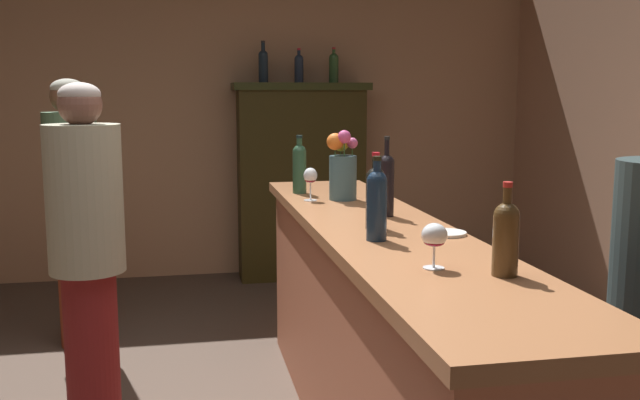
% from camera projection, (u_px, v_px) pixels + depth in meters
% --- Properties ---
extents(wall_back, '(5.72, 0.12, 2.68)m').
position_uv_depth(wall_back, '(204.00, 117.00, 5.98)').
color(wall_back, tan).
rests_on(wall_back, ground).
extents(bar_counter, '(0.57, 2.99, 1.01)m').
position_uv_depth(bar_counter, '(380.00, 341.00, 3.01)').
color(bar_counter, '#A75E41').
rests_on(bar_counter, ground).
extents(display_cabinet, '(1.11, 0.39, 1.62)m').
position_uv_depth(display_cabinet, '(301.00, 177.00, 5.92)').
color(display_cabinet, '#2E280E').
rests_on(display_cabinet, ground).
extents(wine_bottle_riesling, '(0.08, 0.08, 0.28)m').
position_uv_depth(wine_bottle_riesling, '(506.00, 235.00, 2.12)').
color(wine_bottle_riesling, '#4B351B').
rests_on(wine_bottle_riesling, bar_counter).
extents(wine_bottle_merlot, '(0.08, 0.08, 0.31)m').
position_uv_depth(wine_bottle_merlot, '(377.00, 202.00, 2.63)').
color(wine_bottle_merlot, '#17293F').
rests_on(wine_bottle_merlot, bar_counter).
extents(wine_bottle_syrah, '(0.08, 0.08, 0.32)m').
position_uv_depth(wine_bottle_syrah, '(299.00, 166.00, 3.86)').
color(wine_bottle_syrah, '#26482F').
rests_on(wine_bottle_syrah, bar_counter).
extents(wine_bottle_chardonnay, '(0.08, 0.08, 0.31)m').
position_uv_depth(wine_bottle_chardonnay, '(375.00, 195.00, 2.85)').
color(wine_bottle_chardonnay, black).
rests_on(wine_bottle_chardonnay, bar_counter).
extents(wine_bottle_pinot, '(0.07, 0.07, 0.35)m').
position_uv_depth(wine_bottle_pinot, '(386.00, 182.00, 3.14)').
color(wine_bottle_pinot, black).
rests_on(wine_bottle_pinot, bar_counter).
extents(wine_glass_front, '(0.08, 0.08, 0.14)m').
position_uv_depth(wine_glass_front, '(434.00, 237.00, 2.21)').
color(wine_glass_front, white).
rests_on(wine_glass_front, bar_counter).
extents(wine_glass_mid, '(0.07, 0.07, 0.17)m').
position_uv_depth(wine_glass_mid, '(310.00, 177.00, 3.59)').
color(wine_glass_mid, white).
rests_on(wine_glass_mid, bar_counter).
extents(flower_arrangement, '(0.16, 0.16, 0.36)m').
position_uv_depth(flower_arrangement, '(342.00, 168.00, 3.62)').
color(flower_arrangement, '#3A5961').
rests_on(flower_arrangement, bar_counter).
extents(cheese_plate, '(0.16, 0.16, 0.01)m').
position_uv_depth(cheese_plate, '(446.00, 233.00, 2.75)').
color(cheese_plate, white).
rests_on(cheese_plate, bar_counter).
extents(display_bottle_left, '(0.08, 0.08, 0.33)m').
position_uv_depth(display_bottle_left, '(263.00, 64.00, 5.73)').
color(display_bottle_left, '#192631').
rests_on(display_bottle_left, display_cabinet).
extents(display_bottle_midleft, '(0.07, 0.07, 0.28)m').
position_uv_depth(display_bottle_midleft, '(299.00, 67.00, 5.79)').
color(display_bottle_midleft, '#1E2839').
rests_on(display_bottle_midleft, display_cabinet).
extents(display_bottle_center, '(0.08, 0.08, 0.29)m').
position_uv_depth(display_bottle_center, '(334.00, 66.00, 5.84)').
color(display_bottle_center, '#2B4E27').
rests_on(display_bottle_center, display_cabinet).
extents(patron_in_grey, '(0.31, 0.31, 1.59)m').
position_uv_depth(patron_in_grey, '(87.00, 256.00, 2.95)').
color(patron_in_grey, maroon).
rests_on(patron_in_grey, ground).
extents(patron_redhead, '(0.31, 0.31, 1.63)m').
position_uv_depth(patron_redhead, '(73.00, 199.00, 4.28)').
color(patron_redhead, maroon).
rests_on(patron_redhead, ground).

